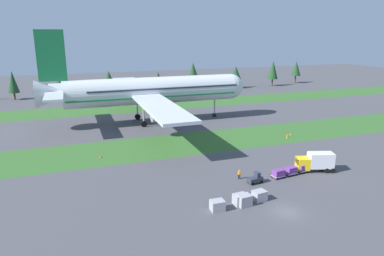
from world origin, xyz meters
The scene contains 19 objects.
ground_plane centered at (0.00, 0.00, 0.00)m, with size 400.00×400.00×0.00m, color #47474C.
grass_strip_near centered at (0.00, 35.59, 0.00)m, with size 320.00×16.72×0.01m, color #336028.
grass_strip_far centered at (0.00, 81.03, 0.00)m, with size 320.00×16.72×0.01m, color #336028.
airliner centered at (-6.18, 58.32, 9.31)m, with size 59.06×73.09×25.92m.
baggage_tug centered at (0.85, 10.42, 0.81)m, with size 2.73×1.59×1.97m.
cargo_dolly_lead centered at (5.84, 10.99, 0.92)m, with size 2.36×1.74×1.55m.
cargo_dolly_second centered at (8.73, 11.33, 0.92)m, with size 2.36×1.74×1.55m.
cargo_dolly_third centered at (11.61, 11.66, 0.92)m, with size 2.36×1.74×1.55m.
catering_truck centered at (14.09, 11.32, 1.95)m, with size 7.33×4.37×3.58m.
ground_crew_marshaller centered at (-0.92, 12.97, 0.95)m, with size 0.44×0.41×1.74m.
uld_container_0 centered at (-5.18, 4.52, 0.80)m, with size 2.00×1.60×1.60m, color #A3A3A8.
uld_container_1 centered at (-9.20, 3.96, 0.77)m, with size 2.00×1.60×1.55m, color #A3A3A8.
uld_container_2 centered at (-1.83, 4.61, 0.79)m, with size 2.00×1.60×1.57m, color #A3A3A8.
uld_container_3 centered at (-4.82, 3.94, 0.85)m, with size 2.00×1.60×1.69m, color #A3A3A8.
taxiway_marker_0 centered at (22.65, 32.27, 0.32)m, with size 0.44×0.44×0.64m, color orange.
taxiway_marker_1 centered at (-22.85, 32.70, 0.31)m, with size 0.44×0.44×0.62m, color orange.
taxiway_marker_2 centered at (21.84, 31.17, 0.30)m, with size 0.44×0.44×0.60m, color orange.
taxiway_marker_3 centered at (24.24, 33.17, 0.23)m, with size 0.44×0.44×0.47m, color orange.
distant_tree_line centered at (7.72, 111.77, 7.21)m, with size 172.43×10.38×12.40m.
Camera 1 is at (-28.39, -37.65, 24.85)m, focal length 32.50 mm.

